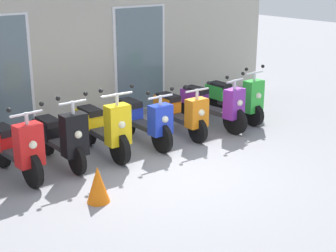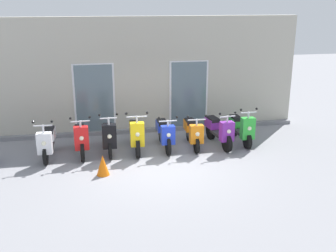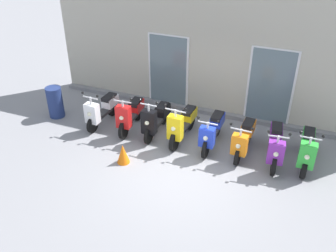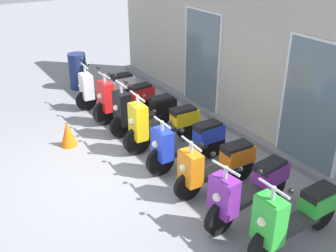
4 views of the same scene
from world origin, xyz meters
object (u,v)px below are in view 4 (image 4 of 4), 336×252
Objects in this scene: scooter_orange at (216,165)px; trash_bin at (78,71)px; scooter_white at (106,87)px; traffic_cone at (68,134)px; scooter_red at (124,98)px; scooter_black at (143,110)px; scooter_purple at (249,189)px; scooter_blue at (188,142)px; scooter_yellow at (162,124)px; scooter_green at (295,215)px.

scooter_orange reaches higher than trash_bin.
scooter_white is at bearing -179.20° from scooter_orange.
traffic_cone is (-2.69, -1.51, -0.21)m from scooter_orange.
scooter_white is 4.12m from scooter_orange.
scooter_red is 1.01× the size of scooter_black.
scooter_red reaches higher than trash_bin.
scooter_purple is at bearing -0.99° from scooter_black.
scooter_black reaches higher than traffic_cone.
scooter_orange is at bearing -2.16° from scooter_blue.
traffic_cone is (0.54, -1.50, -0.23)m from scooter_red.
scooter_yellow is 1.78× the size of trash_bin.
scooter_green is 1.67× the size of trash_bin.
scooter_purple is (3.25, -0.06, -0.01)m from scooter_black.
scooter_purple reaches higher than traffic_cone.
scooter_red is 1.55m from scooter_yellow.
scooter_purple is at bearing -0.28° from scooter_red.
scooter_green is at bearing 1.37° from scooter_yellow.
scooter_purple is (4.02, -0.02, -0.01)m from scooter_red.
scooter_orange is at bearing -0.55° from scooter_black.
scooter_white reaches higher than traffic_cone.
scooter_yellow is at bearing -178.73° from scooter_blue.
scooter_yellow is at bearing 179.55° from scooter_orange.
traffic_cone is (1.43, -1.45, -0.22)m from scooter_white.
scooter_orange is at bearing -0.45° from scooter_yellow.
scooter_black is at bearing 179.23° from scooter_yellow.
trash_bin is (-3.97, -0.20, -0.02)m from scooter_yellow.
scooter_yellow reaches higher than trash_bin.
scooter_purple is 3.22× the size of traffic_cone.
scooter_blue is (1.61, 0.01, -0.02)m from scooter_black.
scooter_red is 4.76m from scooter_green.
scooter_blue is 2.42m from traffic_cone.
trash_bin is (-4.81, -0.22, -0.00)m from scooter_blue.
scooter_purple reaches higher than scooter_blue.
scooter_green is (3.21, 0.08, -0.02)m from scooter_yellow.
scooter_purple is (1.63, -0.06, 0.00)m from scooter_blue.
scooter_yellow is at bearing 0.96° from scooter_red.
traffic_cone is at bearing -45.45° from scooter_white.
scooter_blue is 1.08× the size of scooter_orange.
trash_bin is at bearing -177.80° from scooter_green.
traffic_cone is 3.25m from trash_bin.
scooter_black reaches higher than trash_bin.
scooter_black is 3.20m from trash_bin.
scooter_black is at bearing -179.05° from scooter_green.
trash_bin is (-2.96, 1.33, 0.21)m from traffic_cone.
scooter_yellow reaches higher than scooter_black.
scooter_purple reaches higher than trash_bin.
scooter_yellow is 1.02× the size of scooter_blue.
scooter_black reaches higher than scooter_blue.
traffic_cone is at bearing -123.55° from scooter_yellow.
scooter_green is (5.65, 0.15, -0.02)m from scooter_white.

